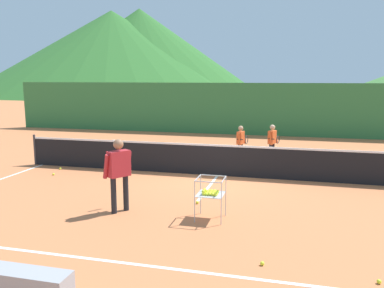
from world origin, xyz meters
TOP-DOWN VIEW (x-y plane):
  - ground_plane at (0.00, 0.00)m, footprint 120.00×120.00m
  - line_baseline_near at (0.00, -6.12)m, footprint 12.37×0.08m
  - line_baseline_far at (0.00, 5.45)m, footprint 12.37×0.08m
  - line_sideline_west at (-6.19, 0.00)m, footprint 0.08×11.57m
  - line_service_center at (0.00, 0.00)m, footprint 0.08×5.27m
  - tennis_net at (0.00, 0.00)m, footprint 12.96×0.08m
  - instructor at (-1.52, -3.80)m, footprint 0.56×0.82m
  - student_0 at (0.41, 2.27)m, footprint 0.42×0.68m
  - student_1 at (1.51, 2.52)m, footprint 0.42×0.71m
  - ball_cart at (0.54, -3.77)m, footprint 0.58×0.58m
  - tennis_ball_0 at (-4.94, -1.22)m, footprint 0.07×0.07m
  - tennis_ball_2 at (1.79, -5.64)m, footprint 0.07×0.07m
  - tennis_ball_3 at (-5.18, -0.48)m, footprint 0.07×0.07m
  - tennis_ball_5 at (0.04, -2.84)m, footprint 0.07×0.07m
  - tennis_ball_6 at (3.50, -5.80)m, footprint 0.07×0.07m
  - windscreen_fence at (0.00, 9.06)m, footprint 27.22×0.08m
  - courtside_bench at (-1.31, -7.50)m, footprint 1.50×0.36m
  - hill_0 at (-27.51, 63.21)m, footprint 47.19×47.19m
  - hill_1 at (-31.58, 59.25)m, footprint 52.14×52.14m

SIDE VIEW (x-z plane):
  - ground_plane at x=0.00m, z-range 0.00..0.00m
  - line_baseline_near at x=0.00m, z-range 0.00..0.01m
  - line_baseline_far at x=0.00m, z-range 0.00..0.01m
  - line_sideline_west at x=-6.19m, z-range 0.00..0.01m
  - line_service_center at x=0.00m, z-range 0.00..0.01m
  - tennis_ball_0 at x=-4.94m, z-range 0.00..0.07m
  - tennis_ball_2 at x=1.79m, z-range 0.00..0.07m
  - tennis_ball_3 at x=-5.18m, z-range 0.00..0.07m
  - tennis_ball_5 at x=0.04m, z-range 0.00..0.07m
  - tennis_ball_6 at x=3.50m, z-range 0.00..0.07m
  - courtside_bench at x=-1.31m, z-range 0.00..0.46m
  - tennis_net at x=0.00m, z-range -0.03..1.02m
  - ball_cart at x=0.54m, z-range 0.13..1.03m
  - student_0 at x=0.41m, z-range 0.13..1.43m
  - student_1 at x=1.51m, z-range 0.14..1.48m
  - instructor at x=-1.52m, z-range 0.17..1.83m
  - windscreen_fence at x=0.00m, z-range 0.00..2.73m
  - hill_1 at x=-31.58m, z-range 0.00..15.47m
  - hill_0 at x=-27.51m, z-range 0.00..16.29m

